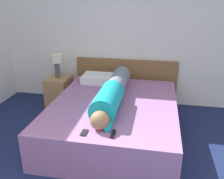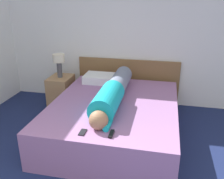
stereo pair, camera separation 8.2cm
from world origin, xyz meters
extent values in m
cube|color=white|center=(0.00, 3.79, 1.30)|extent=(5.74, 0.06, 2.60)
cube|color=#936699|center=(-0.03, 2.54, 0.25)|extent=(1.70, 2.08, 0.49)
cube|color=brown|center=(-0.03, 3.72, 0.40)|extent=(1.82, 0.04, 0.80)
cube|color=#A37A51|center=(-1.16, 3.32, 0.26)|extent=(0.37, 0.48, 0.53)
cylinder|color=#4C4C51|center=(-1.16, 3.32, 0.66)|extent=(0.09, 0.09, 0.27)
cylinder|color=beige|center=(-1.16, 3.32, 0.87)|extent=(0.20, 0.20, 0.14)
sphere|color=#936B4C|center=(-0.05, 1.80, 0.60)|extent=(0.22, 0.22, 0.22)
cylinder|color=#149EAD|center=(-0.05, 2.22, 0.65)|extent=(0.31, 0.71, 0.31)
cylinder|color=slate|center=(-0.05, 3.00, 0.63)|extent=(0.27, 0.85, 0.27)
cylinder|color=#149EAD|center=(0.04, 1.85, 0.53)|extent=(0.07, 0.22, 0.07)
cube|color=white|center=(-0.40, 3.32, 0.56)|extent=(0.59, 0.39, 0.13)
cube|color=black|center=(0.12, 1.71, 0.50)|extent=(0.04, 0.15, 0.02)
cube|color=black|center=(-0.20, 1.69, 0.50)|extent=(0.06, 0.13, 0.01)
camera|label=1|loc=(0.53, -0.55, 1.90)|focal=40.00mm
camera|label=2|loc=(0.62, -0.53, 1.90)|focal=40.00mm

